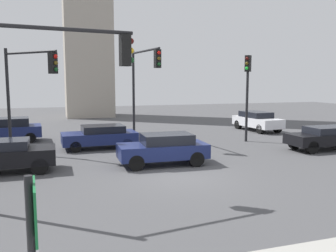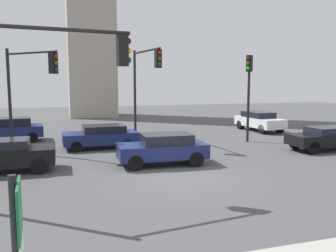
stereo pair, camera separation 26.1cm
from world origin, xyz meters
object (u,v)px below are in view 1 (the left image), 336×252
object	(u,v)px
car_0	(100,136)
car_2	(326,137)
direction_sign	(34,252)
car_1	(6,130)
car_4	(164,148)
car_5	(257,120)
traffic_light_2	(58,73)
car_3	(5,155)
traffic_light_1	(247,82)
traffic_light_0	(29,79)
traffic_light_3	(144,75)

from	to	relation	value
car_0	car_2	bearing A→B (deg)	158.40
direction_sign	car_1	world-z (taller)	direction_sign
car_2	car_4	bearing A→B (deg)	4.63
direction_sign	car_5	xyz separation A→B (m)	(15.22, 19.51, -0.95)
traffic_light_2	car_3	bearing A→B (deg)	107.10
direction_sign	traffic_light_1	size ratio (longest dim) A/B	0.47
traffic_light_0	car_3	size ratio (longest dim) A/B	1.39
car_2	car_4	distance (m)	9.70
car_3	traffic_light_3	bearing A→B (deg)	35.11
traffic_light_3	car_4	size ratio (longest dim) A/B	1.41
car_2	traffic_light_0	bearing A→B (deg)	-11.12
car_3	car_4	distance (m)	6.72
car_0	car_5	xyz separation A→B (m)	(12.44, 3.64, 0.09)
traffic_light_0	traffic_light_1	distance (m)	12.68
traffic_light_3	car_5	distance (m)	10.68
traffic_light_1	car_2	world-z (taller)	traffic_light_1
car_1	traffic_light_1	bearing A→B (deg)	159.41
traffic_light_3	car_2	size ratio (longest dim) A/B	1.34
traffic_light_1	car_1	size ratio (longest dim) A/B	1.24
traffic_light_3	car_2	xyz separation A→B (m)	(9.14, -4.97, -3.45)
traffic_light_1	car_3	world-z (taller)	traffic_light_1
traffic_light_1	car_4	bearing A→B (deg)	-6.31
traffic_light_1	car_2	size ratio (longest dim) A/B	1.25
car_0	car_1	distance (m)	6.56
car_1	car_5	xyz separation A→B (m)	(17.77, -0.17, -0.01)
car_3	car_1	bearing A→B (deg)	96.35
car_0	traffic_light_0	bearing A→B (deg)	15.74
direction_sign	traffic_light_2	bearing A→B (deg)	82.94
direction_sign	car_0	world-z (taller)	direction_sign
traffic_light_2	traffic_light_0	bearing A→B (deg)	91.58
direction_sign	car_0	size ratio (longest dim) A/B	0.61
traffic_light_2	traffic_light_3	distance (m)	10.95
traffic_light_3	car_1	distance (m)	9.31
direction_sign	car_4	size ratio (longest dim) A/B	0.62
direction_sign	traffic_light_1	distance (m)	19.50
direction_sign	traffic_light_0	bearing A→B (deg)	89.87
car_3	car_0	bearing A→B (deg)	44.54
car_1	car_5	size ratio (longest dim) A/B	0.98
car_2	car_1	bearing A→B (deg)	-24.78
car_3	direction_sign	bearing A→B (deg)	-81.35
traffic_light_1	car_2	distance (m)	5.61
traffic_light_1	car_1	world-z (taller)	traffic_light_1
traffic_light_0	traffic_light_2	distance (m)	8.00
traffic_light_2	car_4	size ratio (longest dim) A/B	1.38
traffic_light_0	car_1	distance (m)	6.09
car_1	traffic_light_2	bearing A→B (deg)	99.33
direction_sign	traffic_light_1	xyz separation A→B (m)	(11.85, 15.35, 2.00)
car_0	car_3	size ratio (longest dim) A/B	1.07
direction_sign	traffic_light_3	size ratio (longest dim) A/B	0.44
direction_sign	car_0	bearing A→B (deg)	76.79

